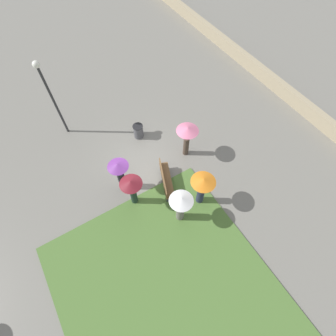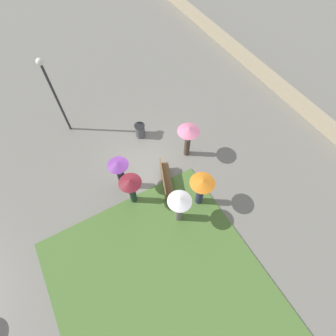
{
  "view_description": "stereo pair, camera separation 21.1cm",
  "coord_description": "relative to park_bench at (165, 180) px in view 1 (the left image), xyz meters",
  "views": [
    {
      "loc": [
        -6.79,
        2.76,
        11.07
      ],
      "look_at": [
        -1.19,
        -0.63,
        0.97
      ],
      "focal_mm": 28.0,
      "sensor_mm": 36.0,
      "label": 1
    },
    {
      "loc": [
        -6.9,
        2.58,
        11.07
      ],
      "look_at": [
        -1.19,
        -0.63,
        0.97
      ],
      "focal_mm": 28.0,
      "sensor_mm": 36.0,
      "label": 2
    }
  ],
  "objects": [
    {
      "name": "ground_plane",
      "position": [
        1.41,
        0.36,
        -0.48
      ],
      "size": [
        90.0,
        90.0,
        0.0
      ],
      "primitive_type": "plane",
      "color": "slate"
    },
    {
      "name": "lawn_patch_near",
      "position": [
        -4.68,
        2.34,
        -0.45
      ],
      "size": [
        9.66,
        7.79,
        0.06
      ],
      "color": "#4C7033",
      "rests_on": "ground_plane"
    },
    {
      "name": "parapet_wall",
      "position": [
        1.41,
        -9.29,
        -0.06
      ],
      "size": [
        45.0,
        0.35,
        0.84
      ],
      "color": "tan",
      "rests_on": "ground_plane"
    },
    {
      "name": "park_bench",
      "position": [
        0.0,
        0.0,
        0.0
      ],
      "size": [
        2.01,
        1.11,
        0.9
      ],
      "rotation": [
        0.0,
        0.0,
        -0.37
      ],
      "color": "brown",
      "rests_on": "ground_plane"
    },
    {
      "name": "lamp_post",
      "position": [
        5.73,
        2.87,
        2.34
      ],
      "size": [
        0.32,
        0.32,
        4.39
      ],
      "color": "#2D2D30",
      "rests_on": "ground_plane"
    },
    {
      "name": "trash_bin",
      "position": [
        3.37,
        -0.33,
        -0.07
      ],
      "size": [
        0.55,
        0.55,
        0.81
      ],
      "color": "#4C4C51",
      "rests_on": "ground_plane"
    },
    {
      "name": "crowd_person_pink",
      "position": [
        1.09,
        -1.87,
        1.01
      ],
      "size": [
        1.07,
        1.07,
        1.98
      ],
      "rotation": [
        0.0,
        0.0,
        5.12
      ],
      "color": "#47382D",
      "rests_on": "ground_plane"
    },
    {
      "name": "crowd_person_maroon",
      "position": [
        -0.02,
        1.67,
        0.85
      ],
      "size": [
        0.98,
        0.98,
        1.84
      ],
      "rotation": [
        0.0,
        0.0,
        5.73
      ],
      "color": "#1E3328",
      "rests_on": "ground_plane"
    },
    {
      "name": "crowd_person_white",
      "position": [
        -1.77,
        0.31,
        0.85
      ],
      "size": [
        1.0,
        1.0,
        1.91
      ],
      "rotation": [
        0.0,
        0.0,
        4.77
      ],
      "color": "slate",
      "rests_on": "ground_plane"
    },
    {
      "name": "crowd_person_orange",
      "position": [
        -1.54,
        -0.91,
        0.9
      ],
      "size": [
        1.06,
        1.06,
        1.94
      ],
      "rotation": [
        0.0,
        0.0,
        3.45
      ],
      "color": "#282D47",
      "rests_on": "ground_plane"
    },
    {
      "name": "crowd_person_purple",
      "position": [
        0.97,
        1.77,
        0.84
      ],
      "size": [
        0.93,
        0.93,
        1.95
      ],
      "rotation": [
        0.0,
        0.0,
        5.42
      ],
      "color": "black",
      "rests_on": "ground_plane"
    }
  ]
}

